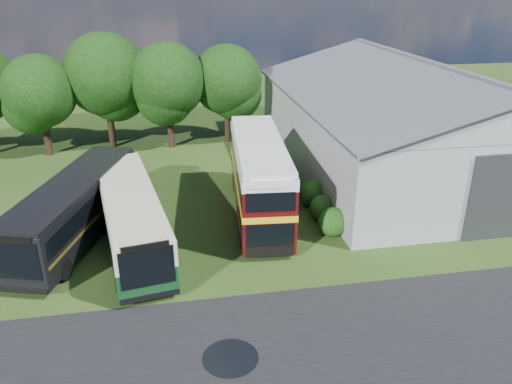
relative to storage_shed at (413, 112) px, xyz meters
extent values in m
plane|color=#203D13|center=(-15.00, -15.98, -4.17)|extent=(120.00, 120.00, 0.00)
cube|color=black|center=(-12.00, -18.98, -4.17)|extent=(60.00, 8.00, 0.02)
cylinder|color=black|center=(-16.50, -18.98, -4.17)|extent=(2.20, 2.20, 0.01)
cube|color=gray|center=(0.00, 0.02, -1.42)|extent=(18.00, 24.00, 5.50)
cube|color=#2D3033|center=(0.00, -12.06, -1.67)|extent=(5.20, 0.18, 5.00)
cylinder|color=black|center=(-28.00, 7.52, -2.64)|extent=(0.56, 0.56, 3.06)
sphere|color=black|center=(-28.00, 7.52, 1.10)|extent=(5.78, 5.78, 5.78)
cylinder|color=black|center=(-23.00, 8.82, -2.37)|extent=(0.56, 0.56, 3.60)
sphere|color=black|center=(-23.00, 8.82, 2.03)|extent=(6.80, 6.80, 6.80)
cylinder|color=black|center=(-18.00, 7.82, -2.51)|extent=(0.56, 0.56, 3.31)
sphere|color=black|center=(-18.00, 7.82, 1.54)|extent=(6.26, 6.26, 6.26)
cylinder|color=black|center=(-13.00, 8.62, -2.58)|extent=(0.56, 0.56, 3.17)
sphere|color=black|center=(-13.00, 8.62, 1.29)|extent=(5.98, 5.98, 5.98)
sphere|color=#194714|center=(-9.40, -9.98, -4.17)|extent=(1.70, 1.70, 1.70)
sphere|color=#194714|center=(-9.40, -7.98, -4.17)|extent=(1.60, 1.60, 1.60)
sphere|color=#194714|center=(-9.40, -5.98, -4.17)|extent=(1.80, 1.80, 1.80)
cube|color=#0E3619|center=(-20.53, -9.18, -2.36)|extent=(4.70, 12.23, 2.97)
cube|color=#410909|center=(-13.07, -6.77, -1.59)|extent=(3.81, 11.43, 4.49)
cube|color=black|center=(-23.61, -7.65, -2.32)|extent=(6.22, 12.49, 3.03)
camera|label=1|loc=(-18.24, -34.02, 9.36)|focal=35.00mm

